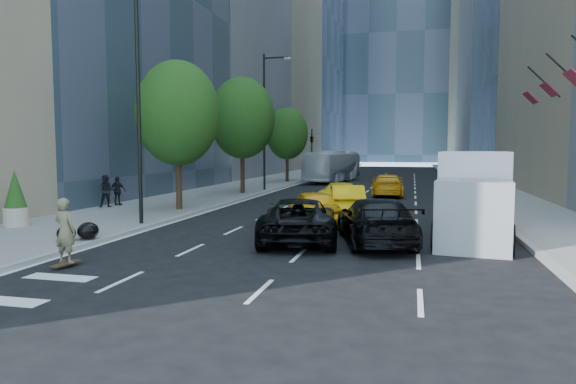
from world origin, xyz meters
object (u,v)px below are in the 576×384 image
(skateboarder, at_px, (65,235))
(city_bus, at_px, (333,166))
(black_sedan_lincoln, at_px, (299,220))
(box_truck, at_px, (474,195))
(black_sedan_mercedes, at_px, (376,221))
(planter_shrub, at_px, (15,199))

(skateboarder, height_order, city_bus, city_bus)
(black_sedan_lincoln, height_order, box_truck, box_truck)
(skateboarder, distance_m, black_sedan_lincoln, 7.48)
(city_bus, bearing_deg, box_truck, -63.83)
(black_sedan_lincoln, bearing_deg, skateboarder, 35.26)
(black_sedan_mercedes, xyz_separation_m, planter_shrub, (-14.04, -0.29, 0.43))
(black_sedan_mercedes, height_order, city_bus, city_bus)
(black_sedan_mercedes, distance_m, city_bus, 32.60)
(city_bus, distance_m, planter_shrub, 33.18)
(city_bus, height_order, planter_shrub, city_bus)
(black_sedan_lincoln, distance_m, black_sedan_mercedes, 2.63)
(skateboarder, bearing_deg, black_sedan_mercedes, -137.97)
(skateboarder, bearing_deg, city_bus, -84.95)
(planter_shrub, bearing_deg, skateboarder, -39.95)
(city_bus, height_order, box_truck, box_truck)
(black_sedan_lincoln, xyz_separation_m, city_bus, (-3.70, 32.11, 0.76))
(city_bus, bearing_deg, black_sedan_lincoln, -74.96)
(city_bus, bearing_deg, black_sedan_mercedes, -70.35)
(black_sedan_lincoln, height_order, planter_shrub, planter_shrub)
(black_sedan_mercedes, bearing_deg, skateboarder, 20.84)
(black_sedan_lincoln, relative_size, black_sedan_mercedes, 1.01)
(black_sedan_mercedes, relative_size, box_truck, 0.80)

